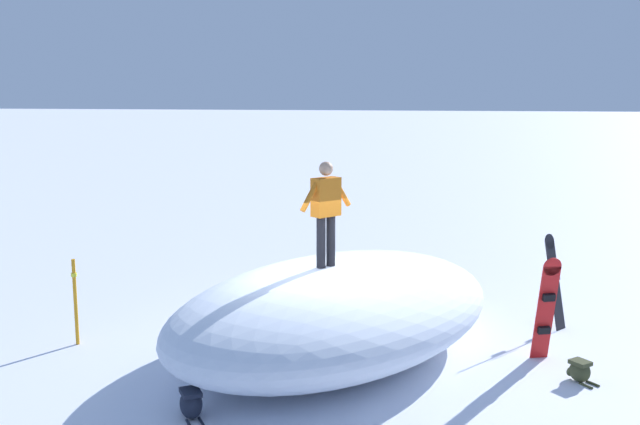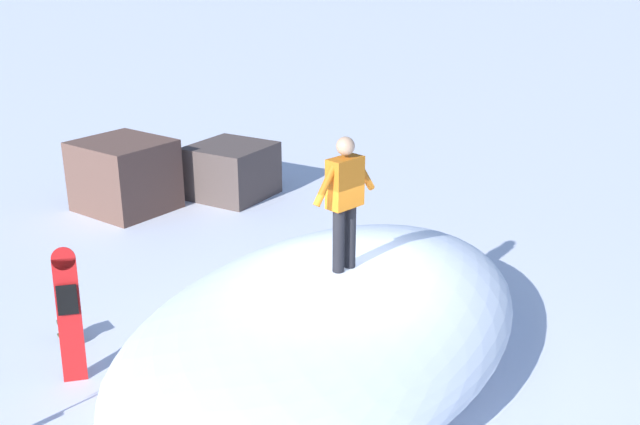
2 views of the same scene
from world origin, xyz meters
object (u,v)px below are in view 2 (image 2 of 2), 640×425
(snowboarder_standing, at_px, (345,195))
(backpack_far, at_px, (69,332))
(snowboard_secondary_upright, at_px, (69,312))
(backpack_near, at_px, (439,280))

(snowboarder_standing, relative_size, backpack_far, 3.35)
(snowboard_secondary_upright, height_order, backpack_far, snowboard_secondary_upright)
(backpack_far, bearing_deg, backpack_near, -69.08)
(backpack_near, bearing_deg, backpack_far, 110.92)
(snowboarder_standing, xyz_separation_m, backpack_far, (0.48, 3.77, -2.22))
(snowboard_secondary_upright, bearing_deg, backpack_near, -60.41)
(backpack_near, xyz_separation_m, backpack_far, (-1.98, 5.17, -0.03))
(backpack_near, distance_m, backpack_far, 5.54)
(backpack_far, bearing_deg, snowboard_secondary_upright, -152.07)
(snowboard_secondary_upright, xyz_separation_m, backpack_near, (2.72, -4.78, -0.68))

